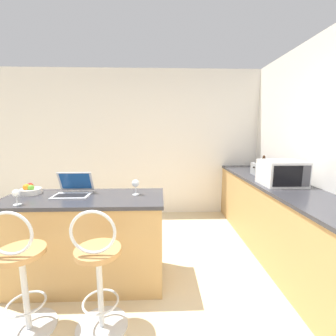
{
  "coord_description": "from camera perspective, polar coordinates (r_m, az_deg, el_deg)",
  "views": [
    {
      "loc": [
        0.26,
        -1.33,
        1.52
      ],
      "look_at": [
        0.37,
        1.91,
        0.99
      ],
      "focal_mm": 24.0,
      "sensor_mm": 36.0,
      "label": 1
    }
  ],
  "objects": [
    {
      "name": "wall_back",
      "position": [
        4.12,
        -5.59,
        6.13
      ],
      "size": [
        12.0,
        0.06,
        2.6
      ],
      "color": "silver",
      "rests_on": "ground_plane"
    },
    {
      "name": "breakfast_bar",
      "position": [
        2.5,
        -20.02,
        -16.76
      ],
      "size": [
        1.55,
        0.62,
        0.89
      ],
      "color": "tan",
      "rests_on": "ground_plane"
    },
    {
      "name": "counter_right",
      "position": [
        3.05,
        27.53,
        -12.44
      ],
      "size": [
        0.64,
        3.28,
        0.89
      ],
      "color": "tan",
      "rests_on": "ground_plane"
    },
    {
      "name": "bar_stool_near",
      "position": [
        2.13,
        -33.13,
        -22.03
      ],
      "size": [
        0.4,
        0.4,
        1.0
      ],
      "color": "silver",
      "rests_on": "ground_plane"
    },
    {
      "name": "bar_stool_far",
      "position": [
        1.93,
        -17.22,
        -24.45
      ],
      "size": [
        0.4,
        0.4,
        1.0
      ],
      "color": "silver",
      "rests_on": "ground_plane"
    },
    {
      "name": "laptop",
      "position": [
        2.46,
        -22.88,
        -4.95
      ],
      "size": [
        0.34,
        0.29,
        0.22
      ],
      "color": "#B7BABF",
      "rests_on": "breakfast_bar"
    },
    {
      "name": "microwave",
      "position": [
        2.96,
        26.95,
        -1.13
      ],
      "size": [
        0.46,
        0.4,
        0.29
      ],
      "color": "white",
      "rests_on": "counter_right"
    },
    {
      "name": "toaster",
      "position": [
        3.51,
        22.67,
        -0.35
      ],
      "size": [
        0.23,
        0.29,
        0.17
      ],
      "color": "#9EA3A8",
      "rests_on": "counter_right"
    },
    {
      "name": "wine_glass_short",
      "position": [
        2.34,
        -34.13,
        -5.5
      ],
      "size": [
        0.07,
        0.07,
        0.14
      ],
      "color": "silver",
      "rests_on": "breakfast_bar"
    },
    {
      "name": "wine_glass_tall",
      "position": [
        2.26,
        -8.25,
        -4.01
      ],
      "size": [
        0.07,
        0.07,
        0.16
      ],
      "color": "silver",
      "rests_on": "breakfast_bar"
    },
    {
      "name": "pepper_mill",
      "position": [
        3.97,
        23.09,
        1.13
      ],
      "size": [
        0.05,
        0.05,
        0.25
      ],
      "color": "#4C2D19",
      "rests_on": "counter_right"
    },
    {
      "name": "fruit_bowl",
      "position": [
        2.67,
        -31.59,
        -4.82
      ],
      "size": [
        0.2,
        0.2,
        0.11
      ],
      "color": "silver",
      "rests_on": "breakfast_bar"
    }
  ]
}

